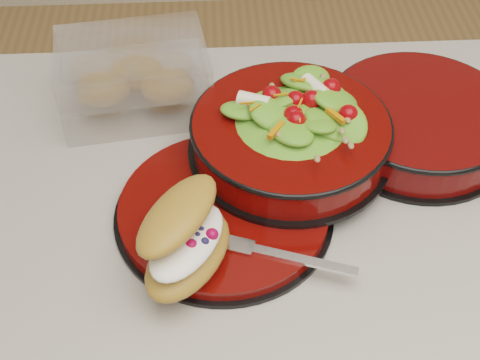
{
  "coord_description": "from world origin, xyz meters",
  "views": [
    {
      "loc": [
        -0.02,
        -0.49,
        1.5
      ],
      "look_at": [
        0.01,
        0.05,
        0.94
      ],
      "focal_mm": 50.0,
      "sensor_mm": 36.0,
      "label": 1
    }
  ],
  "objects_px": {
    "croissant": "(187,239)",
    "extra_bowl": "(419,120)",
    "salad_bowl": "(291,129)",
    "fork": "(283,255)",
    "pastry_box": "(134,78)",
    "dinner_plate": "(225,211)"
  },
  "relations": [
    {
      "from": "dinner_plate",
      "to": "extra_bowl",
      "type": "bearing_deg",
      "value": 26.01
    },
    {
      "from": "pastry_box",
      "to": "extra_bowl",
      "type": "distance_m",
      "value": 0.38
    },
    {
      "from": "fork",
      "to": "pastry_box",
      "type": "distance_m",
      "value": 0.34
    },
    {
      "from": "pastry_box",
      "to": "extra_bowl",
      "type": "bearing_deg",
      "value": -21.48
    },
    {
      "from": "pastry_box",
      "to": "extra_bowl",
      "type": "xyz_separation_m",
      "value": [
        0.37,
        -0.09,
        -0.01
      ]
    },
    {
      "from": "dinner_plate",
      "to": "fork",
      "type": "height_order",
      "value": "fork"
    },
    {
      "from": "extra_bowl",
      "to": "croissant",
      "type": "bearing_deg",
      "value": -145.78
    },
    {
      "from": "dinner_plate",
      "to": "extra_bowl",
      "type": "relative_size",
      "value": 1.05
    },
    {
      "from": "dinner_plate",
      "to": "fork",
      "type": "relative_size",
      "value": 1.74
    },
    {
      "from": "dinner_plate",
      "to": "salad_bowl",
      "type": "distance_m",
      "value": 0.13
    },
    {
      "from": "dinner_plate",
      "to": "croissant",
      "type": "bearing_deg",
      "value": -117.92
    },
    {
      "from": "salad_bowl",
      "to": "pastry_box",
      "type": "bearing_deg",
      "value": 146.95
    },
    {
      "from": "croissant",
      "to": "extra_bowl",
      "type": "height_order",
      "value": "croissant"
    },
    {
      "from": "salad_bowl",
      "to": "fork",
      "type": "bearing_deg",
      "value": -98.3
    },
    {
      "from": "dinner_plate",
      "to": "salad_bowl",
      "type": "bearing_deg",
      "value": 45.63
    },
    {
      "from": "croissant",
      "to": "pastry_box",
      "type": "bearing_deg",
      "value": 44.07
    },
    {
      "from": "pastry_box",
      "to": "dinner_plate",
      "type": "bearing_deg",
      "value": -70.06
    },
    {
      "from": "dinner_plate",
      "to": "salad_bowl",
      "type": "height_order",
      "value": "salad_bowl"
    },
    {
      "from": "salad_bowl",
      "to": "croissant",
      "type": "bearing_deg",
      "value": -127.47
    },
    {
      "from": "salad_bowl",
      "to": "pastry_box",
      "type": "relative_size",
      "value": 1.19
    },
    {
      "from": "salad_bowl",
      "to": "extra_bowl",
      "type": "xyz_separation_m",
      "value": [
        0.17,
        0.04,
        -0.03
      ]
    },
    {
      "from": "dinner_plate",
      "to": "pastry_box",
      "type": "distance_m",
      "value": 0.24
    }
  ]
}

